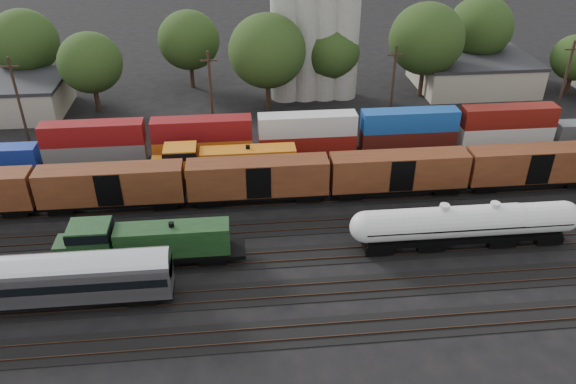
{
  "coord_description": "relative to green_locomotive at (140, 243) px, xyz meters",
  "views": [
    {
      "loc": [
        -8.89,
        -47.38,
        32.57
      ],
      "look_at": [
        -3.97,
        2.0,
        3.0
      ],
      "focal_mm": 35.0,
      "sensor_mm": 36.0,
      "label": 1
    }
  ],
  "objects": [
    {
      "name": "utility_poles",
      "position": [
        18.15,
        27.0,
        3.63
      ],
      "size": [
        122.2,
        0.36,
        12.0
      ],
      "color": "black",
      "rests_on": "ground"
    },
    {
      "name": "tracks",
      "position": [
        18.15,
        5.0,
        -2.53
      ],
      "size": [
        180.0,
        33.2,
        0.2
      ],
      "color": "black",
      "rests_on": "ground"
    },
    {
      "name": "orange_locomotive",
      "position": [
        7.31,
        15.0,
        0.0
      ],
      "size": [
        18.13,
        3.02,
        4.53
      ],
      "color": "black",
      "rests_on": "ground"
    },
    {
      "name": "tank_car_a",
      "position": [
        28.12,
        0.0,
        0.17
      ],
      "size": [
        17.71,
        3.17,
        4.64
      ],
      "color": "silver",
      "rests_on": "ground"
    },
    {
      "name": "container_wall",
      "position": [
        15.04,
        20.0,
        0.21
      ],
      "size": [
        160.0,
        2.6,
        5.8
      ],
      "color": "black",
      "rests_on": "ground"
    },
    {
      "name": "boxcar_string",
      "position": [
        34.35,
        10.0,
        0.54
      ],
      "size": [
        184.4,
        2.9,
        4.2
      ],
      "color": "black",
      "rests_on": "ground"
    },
    {
      "name": "tank_car_b",
      "position": [
        33.03,
        0.0,
        0.13
      ],
      "size": [
        17.41,
        3.12,
        4.56
      ],
      "color": "silver",
      "rests_on": "ground"
    },
    {
      "name": "industrial_sheds",
      "position": [
        24.78,
        40.25,
        -0.02
      ],
      "size": [
        119.38,
        17.26,
        5.1
      ],
      "color": "#9E937F",
      "rests_on": "ground"
    },
    {
      "name": "passenger_coach",
      "position": [
        -8.05,
        -5.0,
        0.58
      ],
      "size": [
        22.63,
        2.79,
        5.14
      ],
      "color": "silver",
      "rests_on": "ground"
    },
    {
      "name": "grain_silo",
      "position": [
        21.44,
        41.0,
        8.68
      ],
      "size": [
        13.4,
        5.0,
        29.0
      ],
      "color": "#9D9B90",
      "rests_on": "ground"
    },
    {
      "name": "tree_band",
      "position": [
        12.36,
        41.49,
        5.39
      ],
      "size": [
        166.19,
        21.9,
        14.48
      ],
      "color": "black",
      "rests_on": "ground"
    },
    {
      "name": "ground",
      "position": [
        18.15,
        5.0,
        -2.58
      ],
      "size": [
        600.0,
        600.0,
        0.0
      ],
      "primitive_type": "plane",
      "color": "black"
    },
    {
      "name": "green_locomotive",
      "position": [
        0.0,
        0.0,
        0.0
      ],
      "size": [
        17.09,
        3.02,
        4.52
      ],
      "color": "black",
      "rests_on": "ground"
    }
  ]
}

